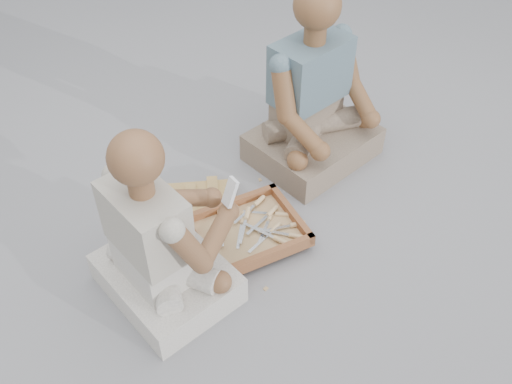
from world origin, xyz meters
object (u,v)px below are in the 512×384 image
craftsman (160,244)px  carved_panel (181,210)px  tool_tray (247,232)px  companion (314,106)px

craftsman → carved_panel: bearing=136.8°
tool_tray → companion: size_ratio=0.52×
craftsman → companion: size_ratio=0.89×
craftsman → companion: companion is taller
carved_panel → companion: (0.77, 0.10, 0.29)m
craftsman → companion: bearing=102.2°
tool_tray → companion: (0.57, 0.40, 0.25)m
tool_tray → craftsman: craftsman is taller
carved_panel → tool_tray: (0.20, -0.30, 0.04)m
tool_tray → craftsman: bearing=-167.8°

